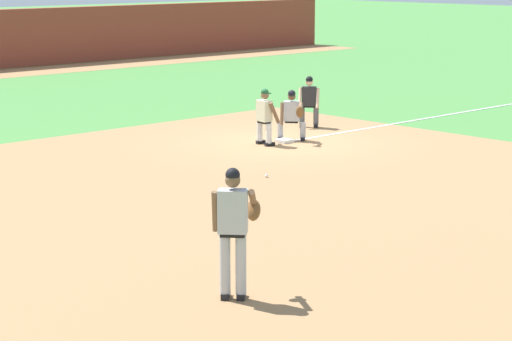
# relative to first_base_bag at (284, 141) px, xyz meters

# --- Properties ---
(ground_plane) EXTENTS (160.00, 160.00, 0.00)m
(ground_plane) POSITION_rel_first_base_bag_xyz_m (0.00, 0.00, -0.04)
(ground_plane) COLOR #47843D
(infield_dirt_patch) EXTENTS (18.00, 18.00, 0.01)m
(infield_dirt_patch) POSITION_rel_first_base_bag_xyz_m (-4.63, -4.16, -0.04)
(infield_dirt_patch) COLOR #9E754C
(infield_dirt_patch) RESTS_ON ground
(foul_line_stripe) EXTENTS (17.20, 0.10, 0.00)m
(foul_line_stripe) POSITION_rel_first_base_bag_xyz_m (8.60, 0.00, -0.04)
(foul_line_stripe) COLOR white
(foul_line_stripe) RESTS_ON ground
(first_base_bag) EXTENTS (0.38, 0.38, 0.09)m
(first_base_bag) POSITION_rel_first_base_bag_xyz_m (0.00, 0.00, 0.00)
(first_base_bag) COLOR white
(first_base_bag) RESTS_ON ground
(baseball) EXTENTS (0.07, 0.07, 0.07)m
(baseball) POSITION_rel_first_base_bag_xyz_m (-3.34, -2.82, -0.01)
(baseball) COLOR white
(baseball) RESTS_ON ground
(pitcher) EXTENTS (0.85, 0.56, 1.86)m
(pitcher) POSITION_rel_first_base_bag_xyz_m (-9.21, -8.31, 1.01)
(pitcher) COLOR black
(pitcher) RESTS_ON ground
(first_baseman) EXTENTS (0.76, 1.08, 1.34)m
(first_baseman) POSITION_rel_first_base_bag_xyz_m (0.34, 0.06, 0.69)
(first_baseman) COLOR black
(first_baseman) RESTS_ON ground
(baserunner) EXTENTS (0.50, 0.63, 1.46)m
(baserunner) POSITION_rel_first_base_bag_xyz_m (-0.62, 0.09, 0.75)
(baserunner) COLOR black
(baserunner) RESTS_ON ground
(umpire) EXTENTS (0.66, 0.68, 1.46)m
(umpire) POSITION_rel_first_base_bag_xyz_m (2.27, 1.30, 0.75)
(umpire) COLOR black
(umpire) RESTS_ON ground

